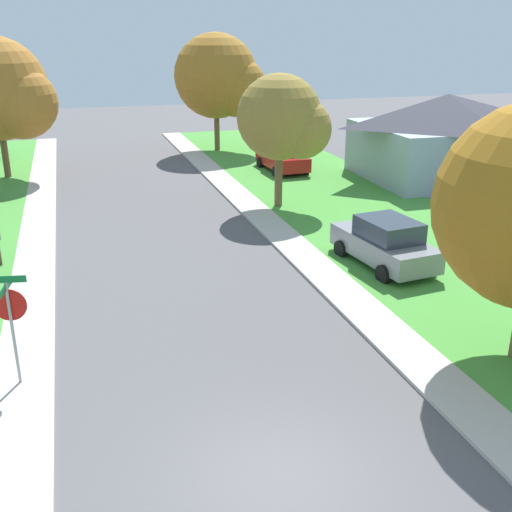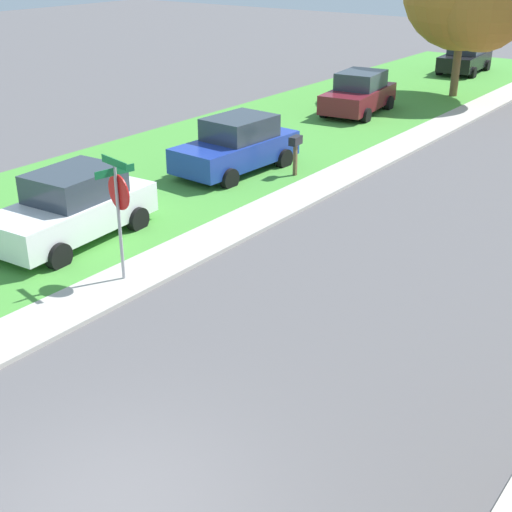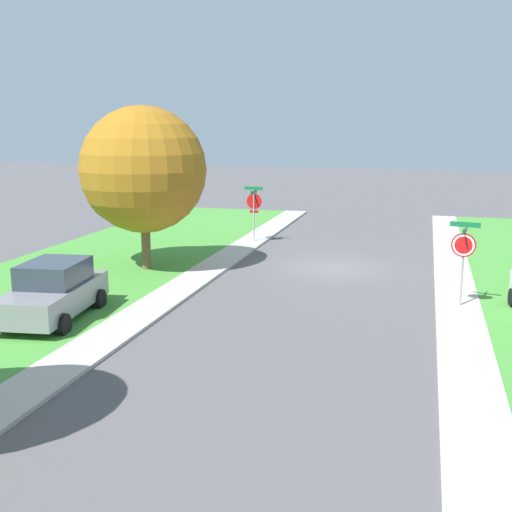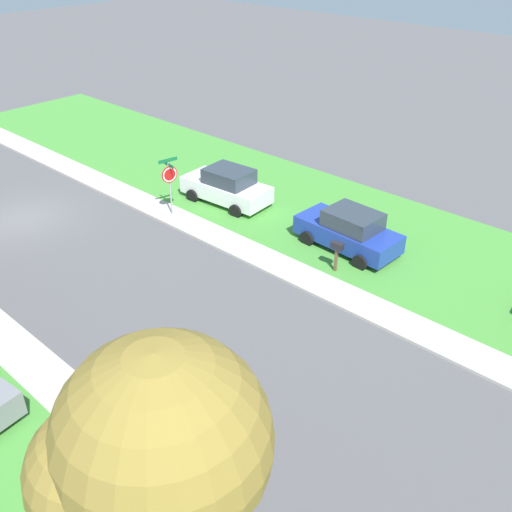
{
  "view_description": "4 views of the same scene",
  "coord_description": "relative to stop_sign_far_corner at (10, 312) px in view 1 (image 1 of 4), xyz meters",
  "views": [
    {
      "loc": [
        -3.1,
        -8.67,
        7.83
      ],
      "look_at": [
        1.95,
        7.87,
        1.4
      ],
      "focal_mm": 42.91,
      "sensor_mm": 36.0,
      "label": 1
    },
    {
      "loc": [
        5.63,
        -4.49,
        6.8
      ],
      "look_at": [
        -1.44,
        5.07,
        1.4
      ],
      "focal_mm": 49.23,
      "sensor_mm": 36.0,
      "label": 2
    },
    {
      "loc": [
        -3.51,
        25.46,
        5.77
      ],
      "look_at": [
        1.89,
        5.04,
        1.4
      ],
      "focal_mm": 45.1,
      "sensor_mm": 36.0,
      "label": 3
    },
    {
      "loc": [
        9.84,
        23.11,
        11.8
      ],
      "look_at": [
        -2.96,
        11.52,
        1.4
      ],
      "focal_mm": 39.89,
      "sensor_mm": 36.0,
      "label": 4
    }
  ],
  "objects": [
    {
      "name": "lawn_east",
      "position": [
        14.15,
        7.22,
        -1.85
      ],
      "size": [
        8.0,
        56.0,
        0.08
      ],
      "primitive_type": "cube",
      "color": "#479338",
      "rests_on": "ground"
    },
    {
      "name": "house_right_setback",
      "position": [
        21.23,
        15.56,
        0.49
      ],
      "size": [
        9.1,
        7.92,
        4.6
      ],
      "color": "#93A3B2",
      "rests_on": "ground"
    },
    {
      "name": "car_grey_kerbside_mid",
      "position": [
        11.77,
        4.39,
        -1.01
      ],
      "size": [
        2.41,
        4.48,
        1.76
      ],
      "color": "gray",
      "rests_on": "ground"
    },
    {
      "name": "stop_sign_far_corner",
      "position": [
        0.0,
        0.0,
        0.0
      ],
      "size": [
        0.91,
        0.91,
        2.77
      ],
      "color": "#9E9EA3",
      "rests_on": "ground"
    },
    {
      "name": "tree_sidewalk_mid",
      "position": [
        10.94,
        12.56,
        2.13
      ],
      "size": [
        4.11,
        3.82,
        6.06
      ],
      "color": "brown",
      "rests_on": "ground"
    },
    {
      "name": "tree_across_right",
      "position": [
        -1.49,
        22.49,
        2.78
      ],
      "size": [
        5.86,
        5.45,
        7.57
      ],
      "color": "brown",
      "rests_on": "ground"
    },
    {
      "name": "tree_corner_large",
      "position": [
        11.61,
        26.98,
        2.88
      ],
      "size": [
        5.89,
        5.48,
        7.68
      ],
      "color": "brown",
      "rests_on": "ground"
    },
    {
      "name": "sidewalk_west",
      "position": [
        0.05,
        7.22,
        -1.84
      ],
      "size": [
        1.4,
        56.0,
        0.1
      ],
      "primitive_type": "cube",
      "color": "#B7B2A8",
      "rests_on": "ground"
    },
    {
      "name": "car_red_behind_trees",
      "position": [
        13.4,
        19.77,
        -1.01
      ],
      "size": [
        2.17,
        4.37,
        1.76
      ],
      "color": "red",
      "rests_on": "ground"
    },
    {
      "name": "sidewalk_east",
      "position": [
        9.45,
        7.22,
        -1.84
      ],
      "size": [
        1.4,
        56.0,
        0.1
      ],
      "primitive_type": "cube",
      "color": "#B7B2A8",
      "rests_on": "ground"
    },
    {
      "name": "ground_plane",
      "position": [
        4.75,
        -4.78,
        -1.89
      ],
      "size": [
        120.0,
        120.0,
        0.0
      ],
      "primitive_type": "plane",
      "color": "#565456"
    }
  ]
}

